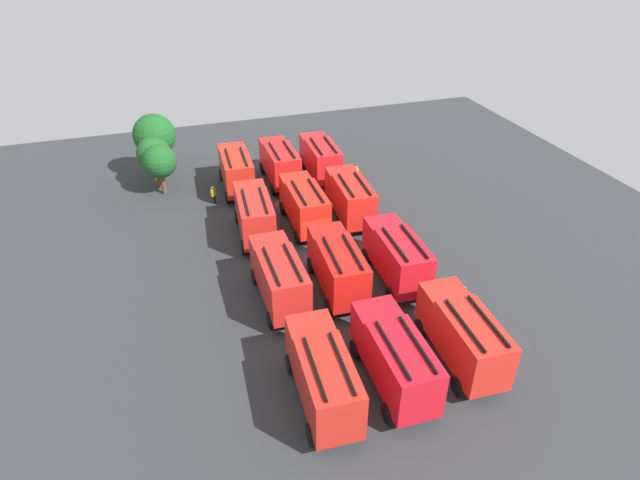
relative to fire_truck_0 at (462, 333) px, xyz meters
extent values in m
plane|color=#2D3033|center=(13.02, 4.30, -2.15)|extent=(63.61, 63.61, 0.00)
cube|color=red|center=(2.45, -0.12, -0.05)|extent=(2.32, 2.60, 2.60)
cube|color=#8C9EAD|center=(3.49, -0.17, 0.26)|extent=(0.18, 2.13, 1.46)
cube|color=red|center=(-1.05, 0.05, 0.10)|extent=(4.91, 2.73, 2.90)
cube|color=black|center=(-1.02, 0.74, 1.67)|extent=(4.32, 0.33, 0.12)
cube|color=black|center=(-1.08, -0.64, 1.67)|extent=(4.32, 0.33, 0.12)
cube|color=silver|center=(3.64, -0.17, -1.20)|extent=(0.31, 2.38, 0.28)
cylinder|color=black|center=(2.70, 1.07, -1.60)|extent=(1.12, 0.40, 1.10)
cylinder|color=black|center=(2.59, -1.32, -1.60)|extent=(1.12, 0.40, 1.10)
cylinder|color=black|center=(-2.19, 1.31, -1.60)|extent=(1.12, 0.40, 1.10)
cylinder|color=black|center=(-2.31, -1.09, -1.60)|extent=(1.12, 0.40, 1.10)
cube|color=red|center=(10.90, 0.08, -0.05)|extent=(2.30, 2.58, 2.60)
cube|color=#8C9EAD|center=(11.95, 0.04, 0.26)|extent=(0.16, 2.13, 1.46)
cube|color=red|center=(7.40, 0.22, 0.10)|extent=(4.89, 2.69, 2.90)
cube|color=black|center=(7.43, 0.91, 1.67)|extent=(4.32, 0.29, 0.12)
cube|color=black|center=(7.37, -0.47, 1.67)|extent=(4.32, 0.29, 0.12)
cube|color=silver|center=(12.09, 0.04, -1.20)|extent=(0.29, 2.38, 0.28)
cylinder|color=black|center=(11.14, 1.27, -1.60)|extent=(1.11, 0.39, 1.10)
cylinder|color=black|center=(11.05, -1.12, -1.60)|extent=(1.11, 0.39, 1.10)
cylinder|color=black|center=(6.25, 1.47, -1.60)|extent=(1.11, 0.39, 1.10)
cylinder|color=black|center=(6.15, -0.93, -1.60)|extent=(1.11, 0.39, 1.10)
cube|color=red|center=(20.06, 0.03, -0.05)|extent=(2.36, 2.64, 2.60)
cube|color=#8C9EAD|center=(21.11, -0.04, 0.26)|extent=(0.22, 2.13, 1.46)
cube|color=red|center=(16.57, 0.26, 0.10)|extent=(4.96, 2.82, 2.90)
cube|color=black|center=(16.61, 0.95, 1.67)|extent=(4.32, 0.41, 0.12)
cube|color=black|center=(16.52, -0.43, 1.67)|extent=(4.32, 0.41, 0.12)
cube|color=silver|center=(21.26, -0.06, -1.20)|extent=(0.36, 2.38, 0.28)
cylinder|color=black|center=(20.34, 1.21, -1.60)|extent=(1.12, 0.42, 1.10)
cylinder|color=black|center=(20.18, -1.19, -1.60)|extent=(1.12, 0.42, 1.10)
cylinder|color=black|center=(15.45, 1.54, -1.60)|extent=(1.12, 0.42, 1.10)
cylinder|color=black|center=(15.29, -0.86, -1.60)|extent=(1.12, 0.42, 1.10)
cube|color=red|center=(28.55, -0.07, -0.05)|extent=(2.30, 2.59, 2.60)
cube|color=#8C9EAD|center=(29.60, -0.12, 0.26)|extent=(0.17, 2.13, 1.46)
cube|color=red|center=(25.06, 0.08, 0.10)|extent=(4.90, 2.70, 2.90)
cube|color=black|center=(25.09, 0.76, 1.67)|extent=(4.32, 0.30, 0.12)
cube|color=black|center=(25.03, -0.61, 1.67)|extent=(4.32, 0.30, 0.12)
cube|color=silver|center=(29.75, -0.13, -1.20)|extent=(0.30, 2.38, 0.28)
cylinder|color=black|center=(28.81, 1.12, -1.60)|extent=(1.11, 0.40, 1.10)
cylinder|color=black|center=(28.70, -1.28, -1.60)|extent=(1.11, 0.40, 1.10)
cylinder|color=black|center=(23.91, 1.33, -1.60)|extent=(1.11, 0.40, 1.10)
cylinder|color=black|center=(23.81, -1.07, -1.60)|extent=(1.11, 0.40, 1.10)
cube|color=red|center=(1.98, 4.41, -0.05)|extent=(2.24, 2.54, 2.60)
cube|color=#8C9EAD|center=(3.03, 4.39, 0.26)|extent=(0.12, 2.13, 1.46)
cube|color=red|center=(-1.52, 4.47, 0.10)|extent=(4.84, 2.58, 2.90)
cube|color=black|center=(-1.51, 5.16, 1.67)|extent=(4.32, 0.20, 0.12)
cube|color=black|center=(-1.53, 3.78, 1.67)|extent=(4.32, 0.20, 0.12)
cube|color=silver|center=(3.18, 4.39, -1.20)|extent=(0.24, 2.38, 0.28)
cylinder|color=black|center=(2.20, 5.61, -1.60)|extent=(1.11, 0.37, 1.10)
cylinder|color=black|center=(2.16, 3.21, -1.60)|extent=(1.11, 0.37, 1.10)
cylinder|color=black|center=(-2.70, 5.69, -1.60)|extent=(1.11, 0.37, 1.10)
cylinder|color=black|center=(-2.74, 3.29, -1.60)|extent=(1.11, 0.37, 1.10)
cube|color=red|center=(10.99, 4.37, -0.05)|extent=(2.34, 2.62, 2.60)
cube|color=#8C9EAD|center=(12.04, 4.31, 0.26)|extent=(0.20, 2.13, 1.46)
cube|color=red|center=(7.50, 4.57, 0.10)|extent=(4.93, 2.77, 2.90)
cube|color=black|center=(7.54, 5.25, 1.67)|extent=(4.32, 0.36, 0.12)
cube|color=black|center=(7.46, 3.88, 1.67)|extent=(4.32, 0.36, 0.12)
cube|color=silver|center=(12.19, 4.30, -1.20)|extent=(0.33, 2.38, 0.28)
cylinder|color=black|center=(11.26, 5.56, -1.60)|extent=(1.12, 0.41, 1.10)
cylinder|color=black|center=(11.12, 3.16, -1.60)|extent=(1.12, 0.41, 1.10)
cylinder|color=black|center=(6.37, 5.83, -1.60)|extent=(1.12, 0.41, 1.10)
cylinder|color=black|center=(6.23, 3.44, -1.60)|extent=(1.12, 0.41, 1.10)
cube|color=red|center=(20.00, 4.16, -0.05)|extent=(2.24, 2.53, 2.60)
cube|color=#8C9EAD|center=(21.05, 4.14, 0.26)|extent=(0.11, 2.13, 1.46)
cube|color=red|center=(16.50, 4.21, 0.10)|extent=(4.84, 2.58, 2.90)
cube|color=black|center=(16.51, 4.90, 1.67)|extent=(4.32, 0.19, 0.12)
cube|color=black|center=(16.49, 3.52, 1.67)|extent=(4.32, 0.19, 0.12)
cube|color=silver|center=(21.20, 4.14, -1.20)|extent=(0.24, 2.38, 0.28)
cylinder|color=black|center=(20.22, 5.35, -1.60)|extent=(1.11, 0.37, 1.10)
cylinder|color=black|center=(20.18, 2.95, -1.60)|extent=(1.11, 0.37, 1.10)
cylinder|color=black|center=(15.32, 5.43, -1.60)|extent=(1.11, 0.37, 1.10)
cylinder|color=black|center=(15.28, 3.03, -1.60)|extent=(1.11, 0.37, 1.10)
cube|color=red|center=(28.65, 4.02, -0.05)|extent=(2.22, 2.52, 2.60)
cube|color=#8C9EAD|center=(29.70, 4.01, 0.26)|extent=(0.10, 2.13, 1.46)
cube|color=red|center=(25.15, 4.06, 0.10)|extent=(4.82, 2.55, 2.90)
cube|color=black|center=(25.16, 4.75, 1.67)|extent=(4.32, 0.16, 0.12)
cube|color=black|center=(25.14, 3.37, 1.67)|extent=(4.32, 0.16, 0.12)
cube|color=silver|center=(29.85, 4.01, -1.20)|extent=(0.22, 2.38, 0.28)
cylinder|color=black|center=(28.86, 5.22, -1.60)|extent=(1.10, 0.36, 1.10)
cylinder|color=black|center=(28.84, 2.82, -1.60)|extent=(1.10, 0.36, 1.10)
cylinder|color=black|center=(23.96, 5.27, -1.60)|extent=(1.10, 0.36, 1.10)
cylinder|color=black|center=(23.94, 2.87, -1.60)|extent=(1.10, 0.36, 1.10)
cube|color=red|center=(1.96, 8.39, -0.05)|extent=(2.32, 2.61, 2.60)
cube|color=#8C9EAD|center=(3.01, 8.34, 0.26)|extent=(0.19, 2.13, 1.46)
cube|color=red|center=(-1.54, 8.57, 0.10)|extent=(4.92, 2.74, 2.90)
cube|color=black|center=(-1.50, 9.26, 1.67)|extent=(4.32, 0.34, 0.12)
cube|color=black|center=(-1.57, 7.89, 1.67)|extent=(4.32, 0.34, 0.12)
cube|color=silver|center=(3.16, 8.33, -1.20)|extent=(0.32, 2.38, 0.28)
cylinder|color=black|center=(2.22, 9.58, -1.60)|extent=(1.12, 0.41, 1.10)
cylinder|color=black|center=(2.10, 7.19, -1.60)|extent=(1.12, 0.41, 1.10)
cylinder|color=black|center=(-2.68, 9.83, -1.60)|extent=(1.12, 0.41, 1.10)
cylinder|color=black|center=(-2.80, 7.44, -1.60)|extent=(1.12, 0.41, 1.10)
cube|color=red|center=(10.99, 8.56, -0.05)|extent=(2.20, 2.50, 2.60)
cube|color=#8C9EAD|center=(12.04, 8.56, 0.26)|extent=(0.08, 2.13, 1.46)
cube|color=red|center=(7.49, 8.57, 0.10)|extent=(4.80, 2.51, 2.90)
cube|color=black|center=(7.49, 9.25, 1.67)|extent=(4.32, 0.13, 0.12)
cube|color=black|center=(7.49, 7.88, 1.67)|extent=(4.32, 0.13, 0.12)
cube|color=silver|center=(12.19, 8.56, -1.20)|extent=(0.20, 2.38, 0.28)
cylinder|color=black|center=(11.19, 9.76, -1.60)|extent=(1.10, 0.35, 1.10)
cylinder|color=black|center=(11.19, 7.36, -1.60)|extent=(1.10, 0.35, 1.10)
cylinder|color=black|center=(6.29, 9.77, -1.60)|extent=(1.10, 0.35, 1.10)
cylinder|color=black|center=(6.29, 7.37, -1.60)|extent=(1.10, 0.35, 1.10)
cube|color=red|center=(19.71, 8.19, -0.05)|extent=(2.39, 2.67, 2.60)
cube|color=#8C9EAD|center=(20.76, 8.11, 0.26)|extent=(0.25, 2.12, 1.46)
cube|color=red|center=(16.22, 8.47, 0.10)|extent=(4.98, 2.88, 2.90)
cube|color=black|center=(16.28, 9.16, 1.67)|extent=(4.32, 0.47, 0.12)
cube|color=black|center=(16.17, 7.79, 1.67)|extent=(4.32, 0.47, 0.12)
cube|color=silver|center=(20.91, 8.10, -1.20)|extent=(0.39, 2.38, 0.28)
cylinder|color=black|center=(20.01, 9.37, -1.60)|extent=(1.12, 0.44, 1.10)
cylinder|color=black|center=(19.81, 6.98, -1.60)|extent=(1.12, 0.44, 1.10)
cylinder|color=black|center=(15.12, 9.76, -1.60)|extent=(1.12, 0.44, 1.10)
cylinder|color=black|center=(14.93, 7.37, -1.60)|extent=(1.12, 0.44, 1.10)
cube|color=red|center=(28.34, 8.15, -0.05)|extent=(2.32, 2.60, 2.60)
cube|color=#8C9EAD|center=(29.39, 8.10, 0.26)|extent=(0.18, 2.13, 1.46)
cube|color=red|center=(24.85, 8.31, 0.10)|extent=(4.91, 2.72, 2.90)
cube|color=black|center=(24.88, 9.00, 1.67)|extent=(4.32, 0.32, 0.12)
cube|color=black|center=(24.82, 7.63, 1.67)|extent=(4.32, 0.32, 0.12)
cube|color=silver|center=(29.54, 8.09, -1.20)|extent=(0.31, 2.38, 0.28)
cylinder|color=black|center=(28.60, 9.34, -1.60)|extent=(1.12, 0.40, 1.10)
cylinder|color=black|center=(28.49, 6.94, -1.60)|extent=(1.12, 0.40, 1.10)
cylinder|color=black|center=(23.71, 9.57, -1.60)|extent=(1.12, 0.40, 1.10)
cylinder|color=black|center=(23.59, 7.17, -1.60)|extent=(1.12, 0.40, 1.10)
cylinder|color=black|center=(24.02, 10.67, -1.78)|extent=(0.16, 0.16, 0.75)
cylinder|color=black|center=(23.93, 10.86, -1.78)|extent=(0.16, 0.16, 0.75)
cube|color=gold|center=(23.97, 10.76, -1.08)|extent=(0.40, 0.48, 0.65)
sphere|color=tan|center=(23.97, 10.76, -0.65)|extent=(0.21, 0.21, 0.21)
cylinder|color=gold|center=(23.97, 10.76, -0.56)|extent=(0.26, 0.26, 0.06)
cylinder|color=black|center=(23.86, -2.74, -1.75)|extent=(0.16, 0.16, 0.80)
cylinder|color=black|center=(23.88, -2.94, -1.75)|extent=(0.16, 0.16, 0.80)
cube|color=orange|center=(23.87, -2.84, -1.01)|extent=(0.29, 0.45, 0.69)
sphere|color=tan|center=(23.87, -2.84, -0.55)|extent=(0.23, 0.23, 0.23)
cylinder|color=orange|center=(23.87, -2.84, -0.46)|extent=(0.28, 0.28, 0.07)
cylinder|color=black|center=(12.39, -2.68, -1.76)|extent=(0.16, 0.16, 0.80)
cylinder|color=black|center=(12.49, -2.86, -1.76)|extent=(0.16, 0.16, 0.80)
cube|color=black|center=(12.44, -2.77, -1.01)|extent=(0.41, 0.48, 0.69)
sphere|color=tan|center=(12.44, -2.77, -0.55)|extent=(0.22, 0.22, 0.22)
cylinder|color=black|center=(12.44, -2.77, -0.46)|extent=(0.28, 0.28, 0.07)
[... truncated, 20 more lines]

